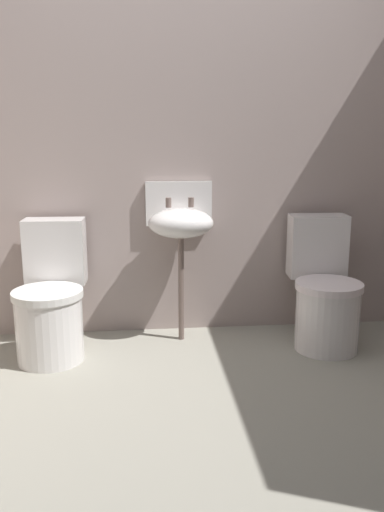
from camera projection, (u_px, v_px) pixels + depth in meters
The scene contains 5 objects.
ground_plane at pixel (198, 424), 2.53m from camera, with size 3.58×2.72×0.08m, color gray.
wall_back at pixel (178, 149), 3.42m from camera, with size 3.58×0.10×2.38m, color #A4918B.
toilet_left at pixel (51, 302), 3.15m from camera, with size 0.41×0.60×0.78m.
toilet_right at pixel (324, 294), 3.31m from camera, with size 0.42×0.61×0.78m.
sink at pixel (180, 222), 3.31m from camera, with size 0.42×0.35×0.99m.
Camera 1 is at (-0.26, -2.27, 1.29)m, focal length 37.88 mm.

